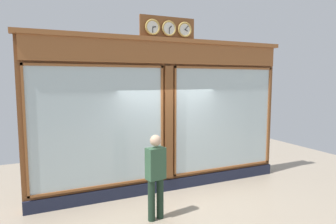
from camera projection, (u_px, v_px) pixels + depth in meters
shop_facade at (166, 115)px, 7.26m from camera, size 6.63×0.42×4.20m
pedestrian at (156, 173)px, 5.74m from camera, size 0.40×0.28×1.69m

